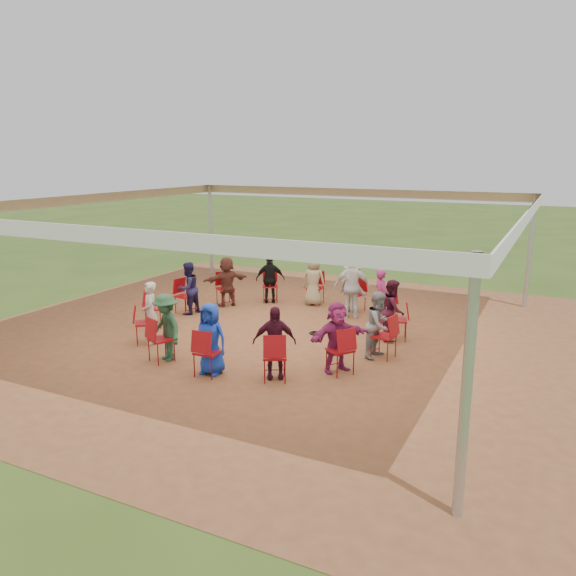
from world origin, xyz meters
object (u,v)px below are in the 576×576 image
at_px(chair_0, 398,320).
at_px(chair_6, 185,296).
at_px(chair_4, 270,286).
at_px(person_seated_10, 274,342).
at_px(person_seated_4, 270,279).
at_px(cable_coil, 315,333).
at_px(person_seated_11, 337,337).
at_px(person_seated_5, 227,282).
at_px(standing_person, 352,287).
at_px(chair_7, 156,308).
at_px(chair_13, 384,336).
at_px(person_seated_12, 379,324).
at_px(chair_3, 315,288).
at_px(person_seated_0, 392,310).
at_px(chair_8, 145,323).
at_px(person_seated_9, 211,339).
at_px(person_seated_7, 150,313).
at_px(chair_12, 340,350).
at_px(chair_2, 355,294).
at_px(person_seated_1, 381,297).
at_px(chair_11, 275,357).
at_px(person_seated_6, 188,288).
at_px(chair_10, 208,352).
at_px(person_seated_2, 352,287).
at_px(person_seated_8, 166,327).
at_px(laptop, 385,311).
at_px(chair_1, 385,305).
at_px(chair_9, 161,339).
at_px(chair_5, 225,289).
at_px(person_seated_3, 314,281).

relative_size(chair_0, chair_6, 1.00).
height_order(chair_4, person_seated_10, person_seated_10).
height_order(person_seated_4, cable_coil, person_seated_4).
distance_m(chair_4, person_seated_11, 5.35).
xyz_separation_m(person_seated_5, standing_person, (3.39, 0.41, 0.11)).
relative_size(chair_7, chair_13, 1.00).
xyz_separation_m(person_seated_4, person_seated_12, (3.94, -2.80, 0.00)).
relative_size(chair_3, person_seated_0, 0.67).
bearing_deg(chair_0, chair_8, 102.86).
bearing_deg(person_seated_12, cable_coil, 75.10).
bearing_deg(person_seated_9, standing_person, 73.95).
bearing_deg(person_seated_7, person_seated_11, 51.43).
xyz_separation_m(chair_7, chair_12, (4.97, -0.85, 0.00)).
relative_size(chair_7, person_seated_10, 0.67).
height_order(person_seated_5, person_seated_11, same).
distance_m(chair_4, person_seated_7, 4.29).
xyz_separation_m(chair_2, chair_13, (1.69, -3.06, 0.00)).
bearing_deg(person_seated_9, person_seated_1, 64.29).
bearing_deg(person_seated_0, chair_7, 90.00).
bearing_deg(person_seated_10, standing_person, 62.27).
xyz_separation_m(chair_6, chair_11, (4.11, -2.92, 0.00)).
relative_size(chair_8, person_seated_6, 0.67).
bearing_deg(chair_10, person_seated_0, 52.43).
xyz_separation_m(chair_3, person_seated_4, (-1.14, -0.45, 0.22)).
bearing_deg(chair_13, chair_2, 38.57).
distance_m(chair_3, chair_10, 5.60).
bearing_deg(person_seated_2, person_seated_5, 38.57).
distance_m(person_seated_2, person_seated_4, 2.33).
xyz_separation_m(chair_8, person_seated_4, (0.79, 4.21, 0.22)).
bearing_deg(person_seated_8, person_seated_5, 128.57).
xyz_separation_m(chair_8, chair_13, (4.85, 1.40, 0.00)).
bearing_deg(person_seated_5, person_seated_11, 90.00).
xyz_separation_m(chair_12, person_seated_11, (-0.10, 0.07, 0.22)).
distance_m(person_seated_0, laptop, 0.17).
height_order(person_seated_9, cable_coil, person_seated_9).
bearing_deg(standing_person, person_seated_9, 58.00).
height_order(chair_1, chair_7, same).
bearing_deg(cable_coil, chair_3, 113.92).
height_order(chair_10, chair_11, same).
distance_m(chair_6, chair_13, 5.60).
distance_m(chair_7, chair_9, 2.43).
bearing_deg(person_seated_6, chair_5, 172.62).
height_order(person_seated_4, person_seated_12, same).
bearing_deg(chair_13, cable_coil, 75.99).
distance_m(chair_9, person_seated_6, 3.43).
height_order(chair_7, laptop, chair_7).
bearing_deg(chair_10, person_seated_12, 40.14).
height_order(person_seated_4, person_seated_7, same).
relative_size(chair_4, standing_person, 0.58).
bearing_deg(person_seated_3, chair_3, -90.00).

